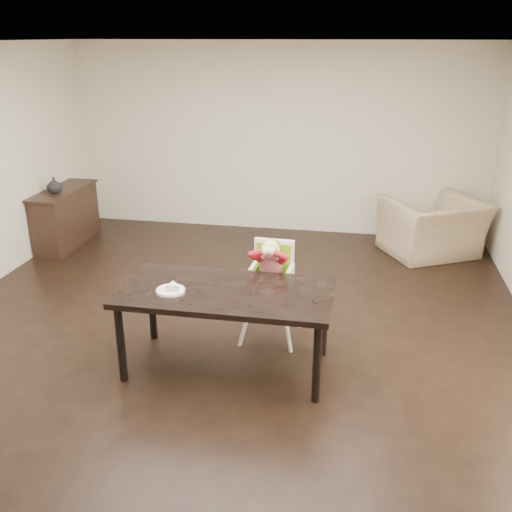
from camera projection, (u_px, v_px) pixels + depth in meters
The scene contains 8 objects.
ground at pixel (221, 342), 5.49m from camera, with size 7.00×7.00×0.00m, color black.
room_walls at pixel (216, 150), 4.82m from camera, with size 6.02×7.02×2.71m.
dining_table at pixel (226, 298), 4.84m from camera, with size 1.80×0.90×0.75m.
high_chair at pixel (271, 268), 5.36m from camera, with size 0.44×0.44×1.01m.
plate at pixel (171, 289), 4.77m from camera, with size 0.29×0.29×0.07m.
armchair at pixel (434, 218), 7.49m from camera, with size 1.17×0.76×1.02m, color tan.
sideboard at pixel (66, 217), 7.92m from camera, with size 0.44×1.26×0.79m.
vase at pixel (54, 185), 7.57m from camera, with size 0.20×0.21×0.20m, color #99999E.
Camera 1 is at (1.22, -4.67, 2.76)m, focal length 40.00 mm.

